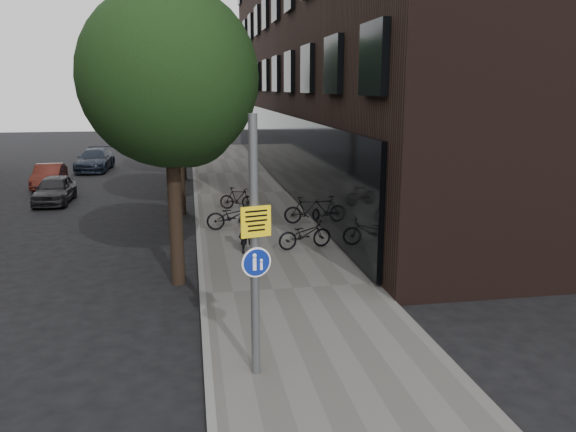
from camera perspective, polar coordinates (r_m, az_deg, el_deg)
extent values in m
plane|color=black|center=(11.27, 2.31, -13.75)|extent=(120.00, 120.00, 0.00)
cube|color=#5D5A56|center=(20.60, -2.86, -1.13)|extent=(4.50, 60.00, 0.12)
cube|color=slate|center=(20.45, -9.13, -1.36)|extent=(0.15, 60.00, 0.13)
cube|color=black|center=(33.80, 9.10, 19.47)|extent=(12.00, 40.00, 18.00)
cylinder|color=black|center=(14.75, -11.31, -0.88)|extent=(0.36, 0.36, 3.20)
sphere|color=black|center=(14.34, -11.98, 13.63)|extent=(4.40, 4.40, 4.40)
sphere|color=black|center=(15.15, -10.17, 9.87)|extent=(2.64, 2.64, 2.64)
cylinder|color=black|center=(23.10, -10.88, 4.09)|extent=(0.36, 0.36, 3.20)
sphere|color=black|center=(22.84, -11.29, 13.30)|extent=(5.00, 5.00, 5.00)
sphere|color=black|center=(23.65, -10.16, 10.90)|extent=(3.00, 3.00, 3.00)
cylinder|color=black|center=(32.03, -10.68, 6.51)|extent=(0.36, 0.36, 3.20)
sphere|color=black|center=(31.84, -10.96, 13.14)|extent=(5.00, 5.00, 5.00)
sphere|color=black|center=(32.64, -10.15, 11.40)|extent=(3.00, 3.00, 3.00)
cylinder|color=#595B5E|center=(9.50, -3.43, -3.42)|extent=(0.15, 0.15, 4.53)
cube|color=yellow|center=(9.37, -3.47, -0.47)|extent=(0.52, 0.15, 0.52)
cylinder|color=navy|center=(9.56, -3.41, -4.58)|extent=(0.45, 0.12, 0.46)
cylinder|color=white|center=(9.56, -3.41, -4.58)|extent=(0.51, 0.14, 0.52)
imported|color=black|center=(16.98, -4.18, -1.32)|extent=(0.64, 0.51, 1.53)
imported|color=black|center=(17.56, 1.72, -1.84)|extent=(1.85, 0.96, 0.92)
imported|color=black|center=(20.75, 1.92, 0.60)|extent=(1.73, 0.69, 1.01)
imported|color=black|center=(19.97, -5.59, 0.02)|extent=(1.90, 0.71, 0.99)
imported|color=black|center=(23.28, -5.14, 1.79)|extent=(1.59, 0.95, 0.92)
imported|color=black|center=(27.12, -22.62, 2.51)|extent=(1.48, 3.63, 1.23)
imported|color=#511E17|center=(31.39, -23.09, 3.74)|extent=(1.48, 3.75, 1.22)
imported|color=#1B2230|center=(36.99, -19.02, 5.42)|extent=(2.07, 4.70, 1.34)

